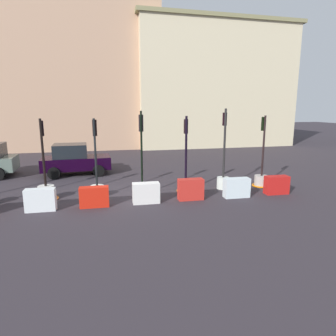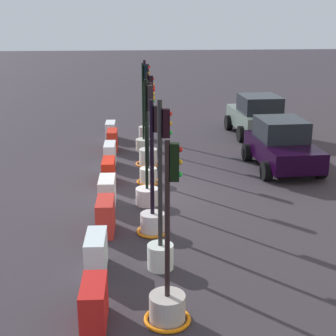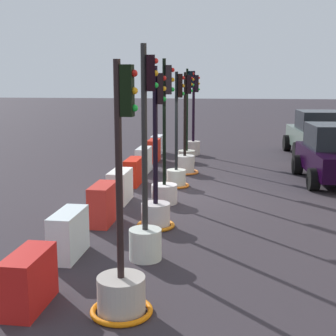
{
  "view_description": "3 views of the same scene",
  "coord_description": "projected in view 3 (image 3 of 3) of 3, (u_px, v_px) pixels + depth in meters",
  "views": [
    {
      "loc": [
        -0.68,
        -12.53,
        3.77
      ],
      "look_at": [
        2.24,
        -0.09,
        1.16
      ],
      "focal_mm": 31.18,
      "sensor_mm": 36.0,
      "label": 1
    },
    {
      "loc": [
        15.03,
        -0.65,
        5.47
      ],
      "look_at": [
        1.49,
        0.47,
        1.24
      ],
      "focal_mm": 54.12,
      "sensor_mm": 36.0,
      "label": 2
    },
    {
      "loc": [
        13.03,
        1.33,
        3.23
      ],
      "look_at": [
        1.58,
        0.04,
        1.03
      ],
      "focal_mm": 51.28,
      "sensor_mm": 36.0,
      "label": 3
    }
  ],
  "objects": [
    {
      "name": "construction_barrier_1",
      "position": [
        154.0,
        151.0,
        18.48
      ],
      "size": [
        1.04,
        0.42,
        0.85
      ],
      "color": "red",
      "rests_on": "ground_plane"
    },
    {
      "name": "traffic_light_1",
      "position": [
        187.0,
        145.0,
        18.3
      ],
      "size": [
        0.65,
        0.65,
        3.53
      ],
      "color": "beige",
      "rests_on": "ground_plane"
    },
    {
      "name": "traffic_light_5",
      "position": [
        156.0,
        203.0,
        10.37
      ],
      "size": [
        0.83,
        0.83,
        3.45
      ],
      "color": "silver",
      "rests_on": "ground_plane"
    },
    {
      "name": "traffic_light_7",
      "position": [
        122.0,
        279.0,
        6.56
      ],
      "size": [
        0.87,
        0.87,
        3.45
      ],
      "color": "#B1A7A0",
      "rests_on": "ground_plane"
    },
    {
      "name": "construction_barrier_4",
      "position": [
        120.0,
        186.0,
        12.51
      ],
      "size": [
        1.09,
        0.49,
        0.83
      ],
      "color": "silver",
      "rests_on": "ground_plane"
    },
    {
      "name": "traffic_light_6",
      "position": [
        146.0,
        220.0,
        8.48
      ],
      "size": [
        0.58,
        0.58,
        3.77
      ],
      "color": "silver",
      "rests_on": "ground_plane"
    },
    {
      "name": "ground_plane",
      "position": [
        173.0,
        194.0,
        13.47
      ],
      "size": [
        120.0,
        120.0,
        0.0
      ],
      "primitive_type": "plane",
      "color": "#312B31"
    },
    {
      "name": "construction_barrier_6",
      "position": [
        69.0,
        234.0,
        8.69
      ],
      "size": [
        1.11,
        0.46,
        0.84
      ],
      "color": "silver",
      "rests_on": "ground_plane"
    },
    {
      "name": "car_grey_saloon",
      "position": [
        317.0,
        134.0,
        19.74
      ],
      "size": [
        3.91,
        2.39,
        1.88
      ],
      "color": "slate",
      "rests_on": "ground_plane"
    },
    {
      "name": "construction_barrier_0",
      "position": [
        157.0,
        145.0,
        20.38
      ],
      "size": [
        1.07,
        0.44,
        0.78
      ],
      "color": "silver",
      "rests_on": "ground_plane"
    },
    {
      "name": "traffic_light_3",
      "position": [
        177.0,
        168.0,
        14.22
      ],
      "size": [
        0.79,
        0.79,
        3.37
      ],
      "color": "silver",
      "rests_on": "ground_plane"
    },
    {
      "name": "traffic_light_2",
      "position": [
        185.0,
        159.0,
        16.27
      ],
      "size": [
        0.96,
        0.96,
        3.38
      ],
      "color": "silver",
      "rests_on": "ground_plane"
    },
    {
      "name": "car_black_sedan",
      "position": [
        336.0,
        154.0,
        14.87
      ],
      "size": [
        3.89,
        2.33,
        1.77
      ],
      "color": "black",
      "rests_on": "ground_plane"
    },
    {
      "name": "traffic_light_0",
      "position": [
        193.0,
        138.0,
        20.04
      ],
      "size": [
        0.58,
        0.58,
        3.47
      ],
      "color": "beige",
      "rests_on": "ground_plane"
    },
    {
      "name": "construction_barrier_3",
      "position": [
        134.0,
        172.0,
        14.5
      ],
      "size": [
        1.12,
        0.44,
        0.8
      ],
      "color": "red",
      "rests_on": "ground_plane"
    },
    {
      "name": "construction_barrier_5",
      "position": [
        103.0,
        204.0,
        10.65
      ],
      "size": [
        1.07,
        0.47,
        0.89
      ],
      "color": "red",
      "rests_on": "ground_plane"
    },
    {
      "name": "construction_barrier_7",
      "position": [
        29.0,
        280.0,
        6.75
      ],
      "size": [
        1.06,
        0.48,
        0.81
      ],
      "color": "red",
      "rests_on": "ground_plane"
    },
    {
      "name": "construction_barrier_2",
      "position": [
        144.0,
        160.0,
        16.41
      ],
      "size": [
        1.09,
        0.43,
        0.85
      ],
      "color": "silver",
      "rests_on": "ground_plane"
    },
    {
      "name": "traffic_light_4",
      "position": [
        165.0,
        178.0,
        12.32
      ],
      "size": [
        0.67,
        0.67,
        3.67
      ],
      "color": "silver",
      "rests_on": "ground_plane"
    }
  ]
}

